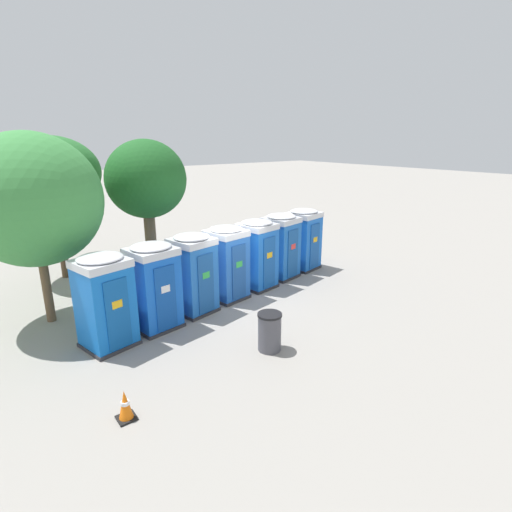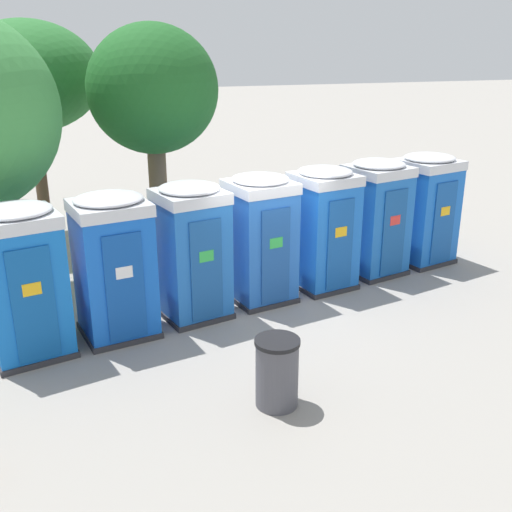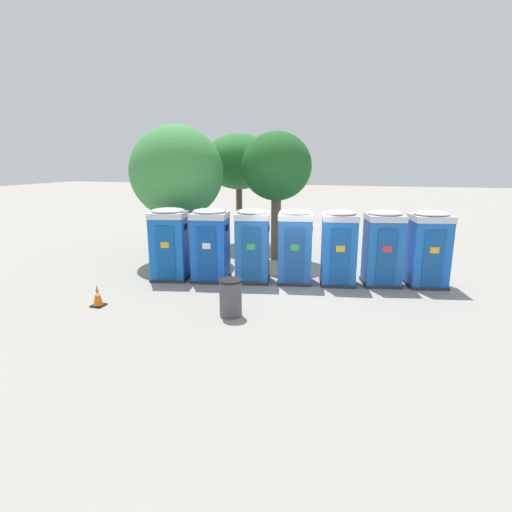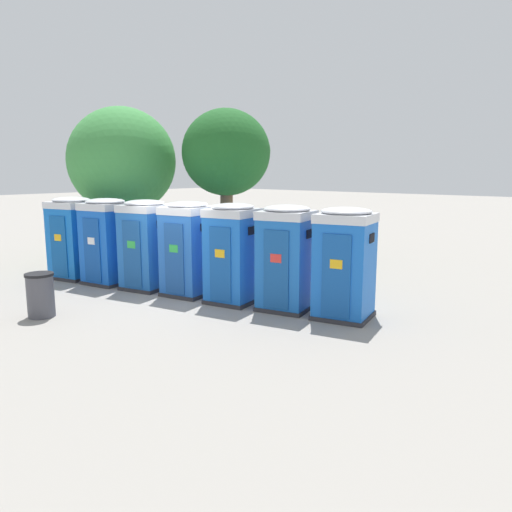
{
  "view_description": "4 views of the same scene",
  "coord_description": "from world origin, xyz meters",
  "px_view_note": "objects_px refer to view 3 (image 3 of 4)",
  "views": [
    {
      "loc": [
        -7.03,
        -10.68,
        5.36
      ],
      "look_at": [
        1.41,
        0.4,
        1.19
      ],
      "focal_mm": 28.0,
      "sensor_mm": 36.0,
      "label": 1
    },
    {
      "loc": [
        -3.84,
        -10.28,
        4.86
      ],
      "look_at": [
        -0.13,
        0.1,
        0.93
      ],
      "focal_mm": 42.0,
      "sensor_mm": 36.0,
      "label": 2
    },
    {
      "loc": [
        2.42,
        -13.09,
        4.09
      ],
      "look_at": [
        -1.34,
        -0.14,
        0.9
      ],
      "focal_mm": 28.0,
      "sensor_mm": 36.0,
      "label": 3
    },
    {
      "loc": [
        9.88,
        -8.82,
        3.36
      ],
      "look_at": [
        2.05,
        0.52,
        1.25
      ],
      "focal_mm": 35.0,
      "sensor_mm": 36.0,
      "label": 4
    }
  ],
  "objects_px": {
    "portapotty_5": "(383,247)",
    "street_tree_1": "(277,168)",
    "portapotty_6": "(428,248)",
    "street_tree_2": "(177,173)",
    "portapotty_4": "(339,247)",
    "street_tree_0": "(239,162)",
    "traffic_cone": "(98,296)",
    "portapotty_0": "(170,244)",
    "portapotty_1": "(211,244)",
    "portapotty_2": "(252,245)",
    "trash_can": "(231,298)",
    "portapotty_3": "(295,246)"
  },
  "relations": [
    {
      "from": "portapotty_2",
      "to": "portapotty_4",
      "type": "height_order",
      "value": "same"
    },
    {
      "from": "traffic_cone",
      "to": "portapotty_2",
      "type": "bearing_deg",
      "value": 45.94
    },
    {
      "from": "trash_can",
      "to": "street_tree_1",
      "type": "bearing_deg",
      "value": 92.87
    },
    {
      "from": "portapotty_3",
      "to": "portapotty_0",
      "type": "bearing_deg",
      "value": -169.03
    },
    {
      "from": "portapotty_0",
      "to": "street_tree_1",
      "type": "relative_size",
      "value": 0.48
    },
    {
      "from": "portapotty_3",
      "to": "street_tree_2",
      "type": "height_order",
      "value": "street_tree_2"
    },
    {
      "from": "portapotty_4",
      "to": "street_tree_0",
      "type": "bearing_deg",
      "value": 134.34
    },
    {
      "from": "portapotty_2",
      "to": "portapotty_5",
      "type": "xyz_separation_m",
      "value": [
        4.32,
        0.84,
        -0.0
      ]
    },
    {
      "from": "portapotty_2",
      "to": "portapotty_5",
      "type": "bearing_deg",
      "value": 10.99
    },
    {
      "from": "street_tree_0",
      "to": "street_tree_2",
      "type": "height_order",
      "value": "street_tree_2"
    },
    {
      "from": "street_tree_1",
      "to": "traffic_cone",
      "type": "bearing_deg",
      "value": -117.37
    },
    {
      "from": "portapotty_0",
      "to": "trash_can",
      "type": "xyz_separation_m",
      "value": [
        3.26,
        -2.77,
        -0.77
      ]
    },
    {
      "from": "portapotty_6",
      "to": "street_tree_1",
      "type": "xyz_separation_m",
      "value": [
        -5.72,
        2.2,
        2.58
      ]
    },
    {
      "from": "portapotty_0",
      "to": "street_tree_0",
      "type": "relative_size",
      "value": 0.47
    },
    {
      "from": "street_tree_2",
      "to": "portapotty_0",
      "type": "bearing_deg",
      "value": -70.26
    },
    {
      "from": "portapotty_4",
      "to": "street_tree_1",
      "type": "bearing_deg",
      "value": 135.45
    },
    {
      "from": "portapotty_0",
      "to": "portapotty_4",
      "type": "bearing_deg",
      "value": 10.26
    },
    {
      "from": "street_tree_1",
      "to": "portapotty_0",
      "type": "bearing_deg",
      "value": -127.24
    },
    {
      "from": "portapotty_6",
      "to": "street_tree_0",
      "type": "relative_size",
      "value": 0.47
    },
    {
      "from": "portapotty_1",
      "to": "portapotty_4",
      "type": "xyz_separation_m",
      "value": [
        4.33,
        0.8,
        0.0
      ]
    },
    {
      "from": "street_tree_0",
      "to": "street_tree_2",
      "type": "distance_m",
      "value": 4.21
    },
    {
      "from": "portapotty_4",
      "to": "portapotty_0",
      "type": "bearing_deg",
      "value": -169.74
    },
    {
      "from": "portapotty_1",
      "to": "street_tree_2",
      "type": "height_order",
      "value": "street_tree_2"
    },
    {
      "from": "portapotty_6",
      "to": "street_tree_1",
      "type": "distance_m",
      "value": 6.65
    },
    {
      "from": "portapotty_2",
      "to": "portapotty_3",
      "type": "relative_size",
      "value": 1.0
    },
    {
      "from": "portapotty_4",
      "to": "portapotty_6",
      "type": "xyz_separation_m",
      "value": [
        2.87,
        0.61,
        -0.0
      ]
    },
    {
      "from": "street_tree_1",
      "to": "traffic_cone",
      "type": "xyz_separation_m",
      "value": [
        -3.62,
        -7.0,
        -3.55
      ]
    },
    {
      "from": "portapotty_3",
      "to": "portapotty_5",
      "type": "bearing_deg",
      "value": 10.89
    },
    {
      "from": "trash_can",
      "to": "traffic_cone",
      "type": "distance_m",
      "value": 3.98
    },
    {
      "from": "portapotty_0",
      "to": "street_tree_1",
      "type": "height_order",
      "value": "street_tree_1"
    },
    {
      "from": "portapotty_0",
      "to": "portapotty_2",
      "type": "distance_m",
      "value": 2.94
    },
    {
      "from": "portapotty_5",
      "to": "street_tree_1",
      "type": "bearing_deg",
      "value": 150.11
    },
    {
      "from": "portapotty_0",
      "to": "portapotty_1",
      "type": "height_order",
      "value": "same"
    },
    {
      "from": "portapotty_0",
      "to": "portapotty_3",
      "type": "xyz_separation_m",
      "value": [
        4.32,
        0.84,
        0.0
      ]
    },
    {
      "from": "portapotty_2",
      "to": "street_tree_1",
      "type": "bearing_deg",
      "value": 89.23
    },
    {
      "from": "portapotty_2",
      "to": "portapotty_5",
      "type": "height_order",
      "value": "same"
    },
    {
      "from": "portapotty_6",
      "to": "street_tree_2",
      "type": "bearing_deg",
      "value": 174.49
    },
    {
      "from": "portapotty_0",
      "to": "portapotty_3",
      "type": "height_order",
      "value": "same"
    },
    {
      "from": "portapotty_2",
      "to": "traffic_cone",
      "type": "bearing_deg",
      "value": -134.06
    },
    {
      "from": "portapotty_2",
      "to": "portapotty_3",
      "type": "xyz_separation_m",
      "value": [
        1.44,
        0.28,
        0.0
      ]
    },
    {
      "from": "portapotty_0",
      "to": "portapotty_6",
      "type": "height_order",
      "value": "same"
    },
    {
      "from": "portapotty_5",
      "to": "traffic_cone",
      "type": "distance_m",
      "value": 9.16
    },
    {
      "from": "portapotty_1",
      "to": "trash_can",
      "type": "relative_size",
      "value": 2.48
    },
    {
      "from": "portapotty_6",
      "to": "portapotty_4",
      "type": "bearing_deg",
      "value": -168.08
    },
    {
      "from": "portapotty_4",
      "to": "portapotty_5",
      "type": "height_order",
      "value": "same"
    },
    {
      "from": "portapotty_5",
      "to": "portapotty_6",
      "type": "height_order",
      "value": "same"
    },
    {
      "from": "portapotty_1",
      "to": "portapotty_5",
      "type": "bearing_deg",
      "value": 11.25
    },
    {
      "from": "portapotty_3",
      "to": "portapotty_6",
      "type": "distance_m",
      "value": 4.41
    },
    {
      "from": "portapotty_6",
      "to": "traffic_cone",
      "type": "relative_size",
      "value": 3.97
    },
    {
      "from": "portapotty_4",
      "to": "traffic_cone",
      "type": "xyz_separation_m",
      "value": [
        -6.47,
        -4.19,
        -0.97
      ]
    }
  ]
}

